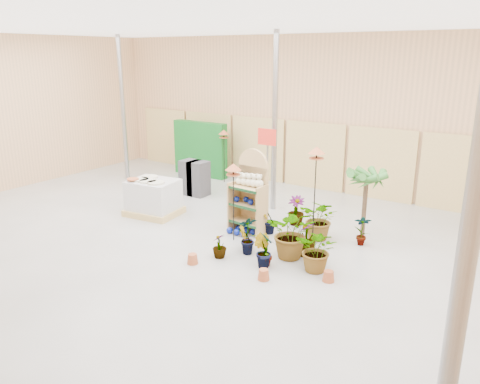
# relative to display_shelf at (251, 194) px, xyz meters

# --- Properties ---
(room) EXTENTS (15.20, 12.10, 4.70)m
(room) POSITION_rel_display_shelf_xyz_m (-0.38, -0.92, 1.34)
(room) COLOR gray
(room) RESTS_ON ground
(display_shelf) EXTENTS (0.84, 0.57, 1.91)m
(display_shelf) POSITION_rel_display_shelf_xyz_m (0.00, 0.00, 0.00)
(display_shelf) COLOR tan
(display_shelf) RESTS_ON ground
(teddy_bears) EXTENTS (0.71, 0.20, 0.31)m
(teddy_bears) POSITION_rel_display_shelf_xyz_m (0.03, -0.09, 0.34)
(teddy_bears) COLOR beige
(teddy_bears) RESTS_ON display_shelf
(gazing_balls_shelf) EXTENTS (0.70, 0.24, 0.13)m
(gazing_balls_shelf) POSITION_rel_display_shelf_xyz_m (-0.00, -0.11, -0.12)
(gazing_balls_shelf) COLOR navy
(gazing_balls_shelf) RESTS_ON display_shelf
(gazing_balls_floor) EXTENTS (0.63, 0.39, 0.15)m
(gazing_balls_floor) POSITION_rel_display_shelf_xyz_m (-0.06, -0.32, -0.80)
(gazing_balls_floor) COLOR navy
(gazing_balls_floor) RESTS_ON ground
(pallet_stack) EXTENTS (1.39, 1.21, 0.93)m
(pallet_stack) POSITION_rel_display_shelf_xyz_m (-2.66, -0.42, -0.43)
(pallet_stack) COLOR tan
(pallet_stack) RESTS_ON ground
(charcoal_planters) EXTENTS (0.80, 0.50, 1.00)m
(charcoal_planters) POSITION_rel_display_shelf_xyz_m (-2.91, 1.51, -0.37)
(charcoal_planters) COLOR #2D2D30
(charcoal_planters) RESTS_ON ground
(trellis_stock) EXTENTS (2.00, 0.30, 1.80)m
(trellis_stock) POSITION_rel_display_shelf_xyz_m (-4.18, 3.37, 0.03)
(trellis_stock) COLOR #105E1E
(trellis_stock) RESTS_ON ground
(offer_sign) EXTENTS (0.50, 0.08, 2.20)m
(offer_sign) POSITION_rel_display_shelf_xyz_m (-0.28, 1.14, 0.70)
(offer_sign) COLOR gray
(offer_sign) RESTS_ON ground
(bird_table_front) EXTENTS (0.34, 0.34, 1.73)m
(bird_table_front) POSITION_rel_display_shelf_xyz_m (-0.00, -0.70, 0.72)
(bird_table_front) COLOR black
(bird_table_front) RESTS_ON ground
(bird_table_right) EXTENTS (0.34, 0.34, 2.17)m
(bird_table_right) POSITION_rel_display_shelf_xyz_m (1.62, -0.12, 1.14)
(bird_table_right) COLOR black
(bird_table_right) RESTS_ON ground
(bird_table_back) EXTENTS (0.34, 0.34, 1.68)m
(bird_table_back) POSITION_rel_display_shelf_xyz_m (-3.01, 3.10, 0.68)
(bird_table_back) COLOR black
(bird_table_back) RESTS_ON ground
(palm) EXTENTS (0.70, 0.70, 1.65)m
(palm) POSITION_rel_display_shelf_xyz_m (2.27, 1.08, 0.52)
(palm) COLOR #4F3B29
(palm) RESTS_ON ground
(potted_plant_0) EXTENTS (0.45, 0.47, 0.74)m
(potted_plant_0) POSITION_rel_display_shelf_xyz_m (0.53, -0.95, -0.50)
(potted_plant_0) COLOR #31712A
(potted_plant_0) RESTS_ON ground
(potted_plant_1) EXTENTS (0.33, 0.38, 0.62)m
(potted_plant_1) POSITION_rel_display_shelf_xyz_m (0.65, -1.18, -0.57)
(potted_plant_1) COLOR #31712A
(potted_plant_1) RESTS_ON ground
(potted_plant_2) EXTENTS (1.17, 1.09, 1.07)m
(potted_plant_2) POSITION_rel_display_shelf_xyz_m (1.49, -0.80, -0.34)
(potted_plant_2) COLOR #31712A
(potted_plant_2) RESTS_ON ground
(potted_plant_3) EXTENTS (0.45, 0.45, 0.72)m
(potted_plant_3) POSITION_rel_display_shelf_xyz_m (1.67, -0.53, -0.52)
(potted_plant_3) COLOR #31712A
(potted_plant_3) RESTS_ON ground
(potted_plant_4) EXTENTS (0.42, 0.36, 0.68)m
(potted_plant_4) POSITION_rel_display_shelf_xyz_m (2.42, 0.61, -0.54)
(potted_plant_4) COLOR #31712A
(potted_plant_4) RESTS_ON ground
(potted_plant_5) EXTENTS (0.41, 0.45, 0.66)m
(potted_plant_5) POSITION_rel_display_shelf_xyz_m (0.43, 0.05, -0.54)
(potted_plant_5) COLOR #31712A
(potted_plant_5) RESTS_ON ground
(potted_plant_6) EXTENTS (0.88, 0.77, 0.94)m
(potted_plant_6) POSITION_rel_display_shelf_xyz_m (1.54, 0.41, -0.40)
(potted_plant_6) COLOR #31712A
(potted_plant_6) RESTS_ON ground
(potted_plant_7) EXTENTS (0.29, 0.29, 0.50)m
(potted_plant_7) POSITION_rel_display_shelf_xyz_m (0.29, -1.61, -0.62)
(potted_plant_7) COLOR #31712A
(potted_plant_7) RESTS_ON ground
(potted_plant_8) EXTENTS (0.44, 0.40, 0.70)m
(potted_plant_8) POSITION_rel_display_shelf_xyz_m (1.28, -1.41, -0.53)
(potted_plant_8) COLOR #31712A
(potted_plant_8) RESTS_ON ground
(potted_plant_9) EXTENTS (0.41, 0.36, 0.66)m
(potted_plant_9) POSITION_rel_display_shelf_xyz_m (1.23, -1.50, -0.55)
(potted_plant_9) COLOR #31712A
(potted_plant_9) RESTS_ON ground
(potted_plant_10) EXTENTS (0.86, 0.77, 0.87)m
(potted_plant_10) POSITION_rel_display_shelf_xyz_m (2.18, -1.08, -0.44)
(potted_plant_10) COLOR #31712A
(potted_plant_10) RESTS_ON ground
(potted_plant_11) EXTENTS (0.51, 0.51, 0.70)m
(potted_plant_11) POSITION_rel_display_shelf_xyz_m (0.67, 0.94, -0.52)
(potted_plant_11) COLOR #31712A
(potted_plant_11) RESTS_ON ground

